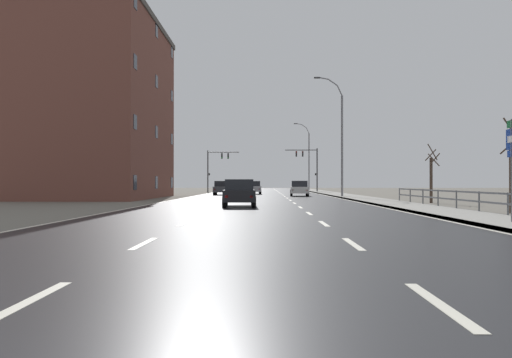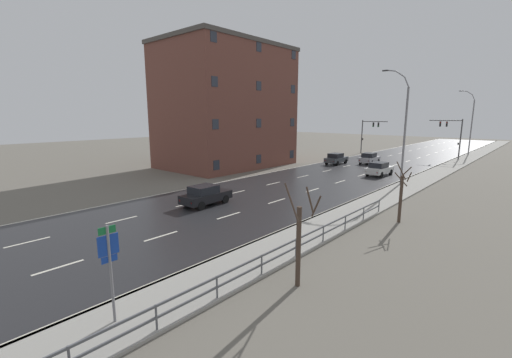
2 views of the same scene
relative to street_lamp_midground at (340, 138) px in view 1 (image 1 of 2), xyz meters
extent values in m
cube|color=#666056|center=(-7.43, 5.52, -5.59)|extent=(160.00, 160.00, 0.12)
cube|color=#232326|center=(-7.43, 17.52, -5.52)|extent=(14.00, 120.00, 0.02)
cube|color=beige|center=(-9.76, -40.48, -5.50)|extent=(0.16, 2.20, 0.01)
cube|color=beige|center=(-9.76, -35.08, -5.50)|extent=(0.16, 2.20, 0.01)
cube|color=beige|center=(-9.76, -29.68, -5.50)|extent=(0.16, 2.20, 0.01)
cube|color=beige|center=(-9.76, -24.28, -5.50)|extent=(0.16, 2.20, 0.01)
cube|color=beige|center=(-9.76, -18.88, -5.50)|extent=(0.16, 2.20, 0.01)
cube|color=beige|center=(-9.76, -13.48, -5.50)|extent=(0.16, 2.20, 0.01)
cube|color=beige|center=(-9.76, -8.08, -5.50)|extent=(0.16, 2.20, 0.01)
cube|color=beige|center=(-9.76, -2.68, -5.50)|extent=(0.16, 2.20, 0.01)
cube|color=beige|center=(-9.76, 2.72, -5.50)|extent=(0.16, 2.20, 0.01)
cube|color=beige|center=(-9.76, 8.12, -5.50)|extent=(0.16, 2.20, 0.01)
cube|color=beige|center=(-9.76, 13.52, -5.50)|extent=(0.16, 2.20, 0.01)
cube|color=beige|center=(-9.76, 18.92, -5.50)|extent=(0.16, 2.20, 0.01)
cube|color=beige|center=(-9.76, 24.32, -5.50)|extent=(0.16, 2.20, 0.01)
cube|color=beige|center=(-9.76, 29.72, -5.50)|extent=(0.16, 2.20, 0.01)
cube|color=beige|center=(-9.76, 35.12, -5.50)|extent=(0.16, 2.20, 0.01)
cube|color=beige|center=(-9.76, 40.52, -5.50)|extent=(0.16, 2.20, 0.01)
cube|color=beige|center=(-9.76, 45.92, -5.50)|extent=(0.16, 2.20, 0.01)
cube|color=beige|center=(-9.76, 51.32, -5.50)|extent=(0.16, 2.20, 0.01)
cube|color=beige|center=(-9.76, 56.72, -5.50)|extent=(0.16, 2.20, 0.01)
cube|color=beige|center=(-9.76, 62.12, -5.50)|extent=(0.16, 2.20, 0.01)
cube|color=beige|center=(-9.76, 67.52, -5.50)|extent=(0.16, 2.20, 0.01)
cube|color=beige|center=(-9.76, 72.92, -5.50)|extent=(0.16, 2.20, 0.01)
cube|color=beige|center=(-5.10, -40.48, -5.50)|extent=(0.16, 2.20, 0.01)
cube|color=beige|center=(-5.10, -35.08, -5.50)|extent=(0.16, 2.20, 0.01)
cube|color=beige|center=(-5.10, -29.68, -5.50)|extent=(0.16, 2.20, 0.01)
cube|color=beige|center=(-5.10, -24.28, -5.50)|extent=(0.16, 2.20, 0.01)
cube|color=beige|center=(-5.10, -18.88, -5.50)|extent=(0.16, 2.20, 0.01)
cube|color=beige|center=(-5.10, -13.48, -5.50)|extent=(0.16, 2.20, 0.01)
cube|color=beige|center=(-5.10, -8.08, -5.50)|extent=(0.16, 2.20, 0.01)
cube|color=beige|center=(-5.10, -2.68, -5.50)|extent=(0.16, 2.20, 0.01)
cube|color=beige|center=(-5.10, 2.72, -5.50)|extent=(0.16, 2.20, 0.01)
cube|color=beige|center=(-5.10, 8.12, -5.50)|extent=(0.16, 2.20, 0.01)
cube|color=beige|center=(-5.10, 13.52, -5.50)|extent=(0.16, 2.20, 0.01)
cube|color=beige|center=(-5.10, 18.92, -5.50)|extent=(0.16, 2.20, 0.01)
cube|color=beige|center=(-5.10, 24.32, -5.50)|extent=(0.16, 2.20, 0.01)
cube|color=beige|center=(-5.10, 29.72, -5.50)|extent=(0.16, 2.20, 0.01)
cube|color=beige|center=(-5.10, 35.12, -5.50)|extent=(0.16, 2.20, 0.01)
cube|color=beige|center=(-5.10, 40.52, -5.50)|extent=(0.16, 2.20, 0.01)
cube|color=beige|center=(-5.10, 45.92, -5.50)|extent=(0.16, 2.20, 0.01)
cube|color=beige|center=(-5.10, 51.32, -5.50)|extent=(0.16, 2.20, 0.01)
cube|color=beige|center=(-5.10, 56.72, -5.50)|extent=(0.16, 2.20, 0.01)
cube|color=beige|center=(-5.10, 62.12, -5.50)|extent=(0.16, 2.20, 0.01)
cube|color=beige|center=(-5.10, 67.52, -5.50)|extent=(0.16, 2.20, 0.01)
cube|color=beige|center=(-5.10, 72.92, -5.50)|extent=(0.16, 2.20, 0.01)
cube|color=beige|center=(-0.58, 17.52, -5.50)|extent=(0.16, 120.00, 0.01)
cube|color=beige|center=(-14.28, 17.52, -5.50)|extent=(0.16, 120.00, 0.01)
cube|color=gray|center=(1.07, 17.52, -5.47)|extent=(3.00, 120.00, 0.12)
cube|color=slate|center=(-0.35, 17.52, -5.47)|extent=(0.16, 120.00, 0.12)
cube|color=#515459|center=(2.42, -24.15, -4.58)|extent=(0.06, 25.72, 0.08)
cube|color=#515459|center=(2.42, -24.15, -4.98)|extent=(0.06, 25.72, 0.08)
cylinder|color=#515459|center=(2.42, -26.73, -5.03)|extent=(0.07, 0.07, 1.00)
cylinder|color=#515459|center=(2.42, -24.15, -5.03)|extent=(0.07, 0.07, 1.00)
cylinder|color=#515459|center=(2.42, -21.58, -5.03)|extent=(0.07, 0.07, 1.00)
cylinder|color=#515459|center=(2.42, -19.01, -5.03)|extent=(0.07, 0.07, 1.00)
cylinder|color=#515459|center=(2.42, -16.44, -5.03)|extent=(0.07, 0.07, 1.00)
cylinder|color=#515459|center=(2.42, -13.86, -5.03)|extent=(0.07, 0.07, 1.00)
cylinder|color=#515459|center=(2.42, -11.29, -5.03)|extent=(0.07, 0.07, 1.00)
cylinder|color=slate|center=(0.17, 0.00, -0.75)|extent=(0.20, 0.20, 9.54)
cylinder|color=slate|center=(-0.05, 0.00, 4.49)|extent=(0.54, 0.11, 1.00)
cylinder|color=slate|center=(-0.70, 0.00, 5.27)|extent=(0.92, 0.11, 0.69)
cylinder|color=slate|center=(-1.65, 0.00, 5.66)|extent=(1.05, 0.11, 0.29)
cube|color=#333335|center=(-2.17, 0.00, 5.70)|extent=(0.56, 0.24, 0.12)
cylinder|color=slate|center=(0.17, 34.48, -0.79)|extent=(0.20, 0.20, 9.47)
cylinder|color=slate|center=(-0.04, 34.48, 4.39)|extent=(0.52, 0.11, 0.94)
cylinder|color=slate|center=(-0.65, 34.48, 5.13)|extent=(0.87, 0.11, 0.66)
cylinder|color=slate|center=(-1.55, 34.48, 5.50)|extent=(0.99, 0.11, 0.28)
cube|color=#333335|center=(-2.03, 34.48, 5.53)|extent=(0.56, 0.24, 0.12)
cylinder|color=slate|center=(0.97, -29.97, -3.80)|extent=(0.09, 0.09, 3.45)
cube|color=#146633|center=(0.95, -29.97, -2.23)|extent=(0.03, 0.56, 0.24)
cube|color=#143899|center=(0.95, -29.97, -2.73)|extent=(0.03, 0.68, 0.68)
cube|color=white|center=(0.93, -29.97, -2.73)|extent=(0.01, 0.44, 0.22)
cube|color=#143899|center=(0.95, -29.97, -3.20)|extent=(0.03, 0.52, 0.22)
cylinder|color=#38383A|center=(0.47, 24.85, -2.35)|extent=(0.18, 0.18, 6.35)
cylinder|color=#38383A|center=(-1.83, 24.85, 0.57)|extent=(4.61, 0.12, 0.12)
cube|color=black|center=(-1.60, 24.85, 0.02)|extent=(0.20, 0.28, 0.80)
sphere|color=red|center=(-1.60, 24.70, 0.28)|extent=(0.14, 0.14, 0.14)
sphere|color=#2D2D2D|center=(-1.60, 24.70, 0.02)|extent=(0.14, 0.14, 0.14)
sphere|color=#2D2D2D|center=(-1.60, 24.70, -0.24)|extent=(0.14, 0.14, 0.14)
cube|color=black|center=(-2.52, 24.85, 0.02)|extent=(0.20, 0.28, 0.80)
sphere|color=red|center=(-2.52, 24.70, 0.28)|extent=(0.14, 0.14, 0.14)
sphere|color=#2D2D2D|center=(-2.52, 24.70, 0.02)|extent=(0.14, 0.14, 0.14)
sphere|color=#2D2D2D|center=(-2.52, 24.70, -0.24)|extent=(0.14, 0.14, 0.14)
cube|color=black|center=(0.25, 24.80, -2.93)|extent=(0.18, 0.12, 0.32)
cylinder|color=#38383A|center=(-15.33, 24.85, -2.50)|extent=(0.18, 0.18, 6.06)
cylinder|color=#38383A|center=(-13.06, 24.85, 0.28)|extent=(4.53, 0.12, 0.12)
cube|color=black|center=(-13.29, 24.85, -0.27)|extent=(0.20, 0.28, 0.80)
sphere|color=#2D2D2D|center=(-13.29, 24.70, -0.01)|extent=(0.14, 0.14, 0.14)
sphere|color=#2D2D2D|center=(-13.29, 24.70, -0.27)|extent=(0.14, 0.14, 0.14)
sphere|color=green|center=(-13.29, 24.70, -0.53)|extent=(0.14, 0.14, 0.14)
cube|color=black|center=(-12.38, 24.85, -0.27)|extent=(0.20, 0.28, 0.80)
sphere|color=#2D2D2D|center=(-12.38, 24.70, -0.01)|extent=(0.14, 0.14, 0.14)
sphere|color=#2D2D2D|center=(-12.38, 24.70, -0.27)|extent=(0.14, 0.14, 0.14)
sphere|color=green|center=(-12.38, 24.70, -0.53)|extent=(0.14, 0.14, 0.14)
cube|color=black|center=(-15.11, 24.80, -2.93)|extent=(0.18, 0.12, 0.32)
cube|color=#474C51|center=(-11.85, 8.97, -4.88)|extent=(1.80, 4.12, 0.64)
cube|color=black|center=(-11.84, 8.72, -4.26)|extent=(1.58, 2.02, 0.60)
cube|color=slate|center=(-11.85, 9.67, -4.28)|extent=(1.40, 0.09, 0.51)
cylinder|color=black|center=(-11.05, 10.25, -5.20)|extent=(0.23, 0.66, 0.66)
cylinder|color=black|center=(-12.67, 10.24, -5.20)|extent=(0.23, 0.66, 0.66)
cylinder|color=black|center=(-11.02, 7.71, -5.20)|extent=(0.23, 0.66, 0.66)
cylinder|color=black|center=(-12.64, 7.70, -5.20)|extent=(0.23, 0.66, 0.66)
cube|color=red|center=(-12.49, 6.94, -4.88)|extent=(0.16, 0.04, 0.14)
cube|color=red|center=(-11.17, 6.95, -4.88)|extent=(0.16, 0.04, 0.14)
cube|color=#B7B7BC|center=(-8.45, 12.53, -4.88)|extent=(1.94, 4.18, 0.64)
cube|color=black|center=(-8.44, 12.28, -4.26)|extent=(1.65, 2.07, 0.60)
cube|color=slate|center=(-8.48, 13.23, -4.28)|extent=(1.41, 0.14, 0.51)
cylinder|color=black|center=(-7.70, 13.84, -5.20)|extent=(0.25, 0.67, 0.66)
cylinder|color=black|center=(-9.32, 13.77, -5.20)|extent=(0.25, 0.67, 0.66)
cylinder|color=black|center=(-7.58, 11.30, -5.20)|extent=(0.25, 0.67, 0.66)
cylinder|color=black|center=(-9.20, 11.23, -5.20)|extent=(0.25, 0.67, 0.66)
cube|color=red|center=(-9.02, 10.48, -4.88)|extent=(0.16, 0.05, 0.14)
cube|color=red|center=(-7.70, 10.54, -4.88)|extent=(0.16, 0.05, 0.14)
cube|color=black|center=(-8.52, -18.01, -4.88)|extent=(1.94, 4.18, 0.64)
cube|color=black|center=(-8.51, -18.26, -4.26)|extent=(1.65, 2.07, 0.60)
cube|color=slate|center=(-8.55, -17.31, -4.28)|extent=(1.41, 0.14, 0.51)
cylinder|color=black|center=(-7.77, -16.70, -5.20)|extent=(0.25, 0.67, 0.66)
cylinder|color=black|center=(-9.39, -16.78, -5.20)|extent=(0.25, 0.67, 0.66)
cylinder|color=black|center=(-7.65, -19.24, -5.20)|extent=(0.25, 0.67, 0.66)
cylinder|color=black|center=(-9.27, -19.32, -5.20)|extent=(0.25, 0.67, 0.66)
cube|color=red|center=(-9.09, -20.07, -4.88)|extent=(0.16, 0.05, 0.14)
cube|color=red|center=(-7.77, -20.01, -4.88)|extent=(0.16, 0.05, 0.14)
cube|color=silver|center=(-3.56, 3.85, -4.88)|extent=(1.94, 4.18, 0.64)
cube|color=black|center=(-3.57, 3.60, -4.26)|extent=(1.65, 2.07, 0.60)
cube|color=slate|center=(-3.53, 4.55, -4.28)|extent=(1.41, 0.14, 0.51)
cylinder|color=black|center=(-2.69, 5.08, -5.20)|extent=(0.25, 0.67, 0.66)
cylinder|color=black|center=(-4.31, 5.16, -5.20)|extent=(0.25, 0.67, 0.66)
cylinder|color=black|center=(-2.81, 2.54, -5.20)|extent=(0.25, 0.67, 0.66)
cylinder|color=black|center=(-4.43, 2.62, -5.20)|extent=(0.25, 0.67, 0.66)
cube|color=red|center=(-4.31, 1.85, -4.88)|extent=(0.16, 0.05, 0.14)
cube|color=red|center=(-2.99, 1.79, -4.88)|extent=(0.16, 0.05, 0.14)
cube|color=brown|center=(-22.59, -2.33, 2.25)|extent=(11.62, 16.82, 15.56)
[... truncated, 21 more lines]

